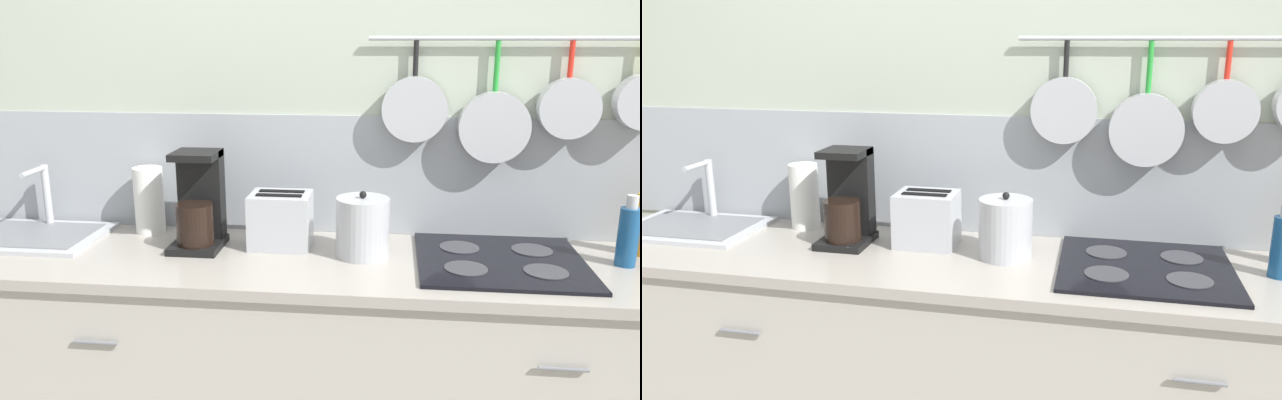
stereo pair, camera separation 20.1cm
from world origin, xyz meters
TOP-DOWN VIEW (x-y plane):
  - wall_back at (0.00, 0.34)m, footprint 7.20×0.15m
  - cabinet_base at (0.00, -0.00)m, footprint 2.77×0.57m
  - countertop at (0.00, 0.00)m, footprint 2.81×0.59m
  - sink_basin at (-1.10, 0.10)m, footprint 0.52×0.37m
  - paper_towel_roll at (-0.70, 0.22)m, footprint 0.11×0.11m
  - coffee_maker at (-0.47, 0.09)m, footprint 0.17×0.20m
  - toaster at (-0.18, 0.11)m, footprint 0.22×0.17m
  - kettle at (0.10, 0.05)m, footprint 0.18×0.18m
  - cooktop at (0.55, 0.03)m, footprint 0.54×0.51m
  - bottle_cooking_wine at (0.95, 0.05)m, footprint 0.06×0.06m

SIDE VIEW (x-z plane):
  - cabinet_base at x=0.00m, z-range 0.00..0.89m
  - countertop at x=0.00m, z-range 0.89..0.93m
  - cooktop at x=0.55m, z-range 0.92..0.94m
  - sink_basin at x=-1.10m, z-range 0.82..1.07m
  - toaster at x=-0.18m, z-range 0.92..1.12m
  - kettle at x=0.10m, z-range 0.91..1.14m
  - bottle_cooking_wine at x=0.95m, z-range 0.91..1.14m
  - paper_towel_roll at x=-0.70m, z-range 0.93..1.17m
  - coffee_maker at x=-0.47m, z-range 0.90..1.23m
  - wall_back at x=0.00m, z-range -0.02..2.58m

